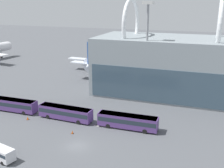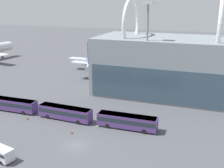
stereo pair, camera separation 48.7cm
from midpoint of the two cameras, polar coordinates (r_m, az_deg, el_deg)
ground_plane at (r=55.47m, az=-7.02°, el=-12.33°), size 440.00×440.00×0.00m
airliner_at_gate_far at (r=108.40m, az=-0.72°, el=5.31°), size 31.97×35.45×13.71m
shuttle_bus_0 at (r=74.64m, az=-19.38°, el=-3.84°), size 13.14×2.87×3.12m
shuttle_bus_1 at (r=66.35m, az=-9.32°, el=-5.64°), size 13.20×3.20×3.12m
shuttle_bus_2 at (r=61.10m, az=3.31°, el=-7.45°), size 13.16×2.95×3.12m
service_van_foreground at (r=53.80m, az=-21.60°, el=-12.74°), size 5.84×3.23×2.40m
floodlight_mast at (r=74.91m, az=7.32°, el=9.37°), size 2.74×2.74×26.50m
lane_stripe_1 at (r=61.94m, az=0.53°, el=-8.95°), size 9.39×0.92×0.01m
lane_stripe_2 at (r=72.34m, az=-6.72°, el=-5.18°), size 7.74×0.26×0.01m
traffic_cone_0 at (r=68.87m, az=-16.62°, el=-6.61°), size 0.63×0.63×0.78m
traffic_cone_1 at (r=60.09m, az=-7.96°, el=-9.64°), size 0.55×0.55×0.64m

